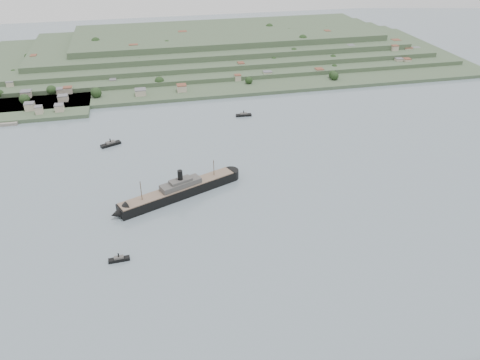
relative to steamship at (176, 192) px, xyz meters
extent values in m
plane|color=slate|center=(52.45, -32.61, -4.78)|extent=(1400.00, 1400.00, 0.00)
cube|color=#384F34|center=(52.45, 327.39, -2.78)|extent=(760.00, 260.00, 4.00)
cube|color=#384F34|center=(72.45, 352.39, 1.72)|extent=(680.00, 220.00, 5.00)
cube|color=#384F34|center=(87.45, 367.39, 7.22)|extent=(600.00, 200.00, 6.00)
cube|color=#384F34|center=(102.45, 382.39, 13.72)|extent=(520.00, 180.00, 7.00)
cube|color=#384F34|center=(117.45, 397.39, 21.22)|extent=(440.00, 160.00, 8.00)
cube|color=#384F34|center=(-147.55, 217.39, -2.78)|extent=(150.00, 90.00, 4.00)
cube|color=gray|center=(-152.55, 175.39, -3.38)|extent=(22.00, 14.00, 2.80)
cube|color=black|center=(2.32, 0.97, -1.08)|extent=(92.59, 48.51, 7.40)
cone|color=black|center=(-41.52, -17.43, -1.08)|extent=(16.60, 16.60, 12.68)
cylinder|color=black|center=(46.16, 19.38, -1.08)|extent=(12.68, 12.68, 7.40)
cube|color=#725D4C|center=(2.32, 0.97, 2.93)|extent=(90.23, 46.71, 0.63)
cube|color=#4A4744|center=(4.27, 1.79, 5.26)|extent=(32.91, 21.04, 4.23)
cube|color=#4A4744|center=(4.27, 1.79, 8.11)|extent=(18.45, 13.36, 2.64)
cylinder|color=black|center=(4.27, 1.79, 12.13)|extent=(3.80, 3.80, 9.51)
cylinder|color=#493421|center=(-24.96, -10.48, 10.01)|extent=(0.53, 0.53, 16.91)
cylinder|color=#493421|center=(31.55, 13.25, 8.96)|extent=(0.53, 0.53, 14.79)
cube|color=black|center=(-42.09, -65.55, -3.74)|extent=(13.18, 4.18, 2.08)
cube|color=#4A4744|center=(-42.09, -65.55, -2.18)|extent=(6.00, 3.09, 1.56)
cylinder|color=black|center=(-42.09, -65.55, -0.44)|extent=(0.87, 0.87, 3.04)
cube|color=black|center=(-49.42, 101.46, -3.55)|extent=(18.94, 12.16, 2.46)
cube|color=#4A4744|center=(-49.42, 101.46, -1.71)|extent=(9.25, 7.11, 1.85)
cylinder|color=black|center=(-49.42, 101.46, 0.34)|extent=(1.03, 1.03, 3.59)
cube|color=black|center=(85.36, 142.47, -3.70)|extent=(16.35, 5.15, 2.16)
cube|color=#4A4744|center=(85.36, 142.47, -2.08)|extent=(7.42, 3.89, 1.62)
cylinder|color=black|center=(85.36, 142.47, -0.29)|extent=(0.90, 0.90, 3.15)
camera|label=1|loc=(-17.98, -300.96, 185.97)|focal=35.00mm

